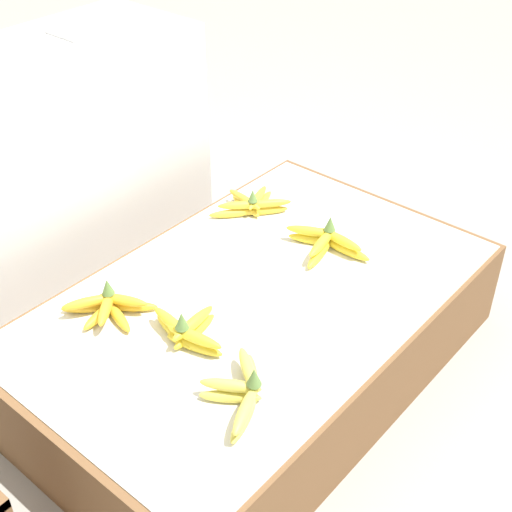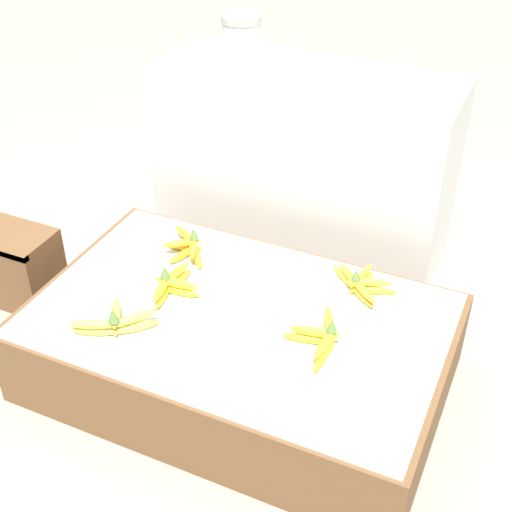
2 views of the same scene
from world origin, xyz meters
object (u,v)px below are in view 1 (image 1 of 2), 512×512
at_px(banana_bunch_middle_left, 187,331).
at_px(banana_bunch_back_left, 108,306).
at_px(banana_bunch_middle_midleft, 326,241).
at_px(banana_bunch_front_left, 242,391).
at_px(foam_tray_white, 92,26).
at_px(banana_bunch_back_midleft, 252,204).

height_order(banana_bunch_middle_left, banana_bunch_back_left, banana_bunch_middle_left).
bearing_deg(banana_bunch_middle_left, banana_bunch_middle_midleft, -3.45).
distance_m(banana_bunch_front_left, banana_bunch_back_left, 0.45).
xyz_separation_m(banana_bunch_middle_left, foam_tray_white, (0.44, 0.81, 0.46)).
distance_m(banana_bunch_back_midleft, foam_tray_white, 0.72).
distance_m(banana_bunch_middle_left, foam_tray_white, 1.03).
height_order(banana_bunch_front_left, foam_tray_white, foam_tray_white).
bearing_deg(banana_bunch_back_midleft, foam_tray_white, 100.88).
relative_size(banana_bunch_front_left, banana_bunch_middle_left, 1.03).
distance_m(banana_bunch_front_left, banana_bunch_middle_midleft, 0.62).
height_order(banana_bunch_middle_midleft, banana_bunch_back_midleft, banana_bunch_middle_midleft).
distance_m(banana_bunch_middle_left, banana_bunch_back_midleft, 0.61).
xyz_separation_m(banana_bunch_middle_midleft, foam_tray_white, (-0.08, 0.84, 0.46)).
relative_size(banana_bunch_front_left, banana_bunch_back_left, 1.12).
bearing_deg(banana_bunch_middle_midleft, banana_bunch_middle_left, 176.55).
distance_m(banana_bunch_back_left, foam_tray_white, 0.90).
bearing_deg(banana_bunch_middle_left, banana_bunch_back_midleft, 25.69).
bearing_deg(banana_bunch_middle_left, banana_bunch_front_left, -104.56).
relative_size(banana_bunch_middle_left, banana_bunch_back_left, 1.09).
height_order(banana_bunch_middle_midleft, foam_tray_white, foam_tray_white).
distance_m(banana_bunch_back_left, banana_bunch_back_midleft, 0.61).
relative_size(banana_bunch_middle_left, foam_tray_white, 1.00).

